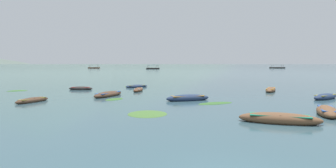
# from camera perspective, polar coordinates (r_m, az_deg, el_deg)

# --- Properties ---
(ground_plane) EXTENTS (6000.00, 6000.00, 0.00)m
(ground_plane) POSITION_cam_1_polar(r_m,az_deg,el_deg) (1506.64, -0.62, 4.37)
(ground_plane) COLOR #385660
(mountain_1) EXTENTS (2391.21, 2391.21, 607.11)m
(mountain_1) POSITION_cam_1_polar(r_m,az_deg,el_deg) (2341.73, -26.08, 11.41)
(mountain_1) COLOR slate
(mountain_1) RESTS_ON ground
(mountain_2) EXTENTS (1920.41, 1920.41, 451.09)m
(mountain_2) POSITION_cam_1_polar(r_m,az_deg,el_deg) (2176.05, -10.34, 10.28)
(mountain_2) COLOR slate
(mountain_2) RESTS_ON ground
(rowboat_0) EXTENTS (2.87, 4.22, 0.60)m
(rowboat_0) POSITION_cam_1_polar(r_m,az_deg,el_deg) (34.12, 21.19, -1.16)
(rowboat_0) COLOR brown
(rowboat_0) RESTS_ON ground
(rowboat_1) EXTENTS (2.17, 3.31, 0.51)m
(rowboat_1) POSITION_cam_1_polar(r_m,az_deg,el_deg) (25.82, -27.14, -3.14)
(rowboat_1) COLOR #4C3323
(rowboat_1) RESTS_ON ground
(rowboat_2) EXTENTS (4.27, 2.29, 0.68)m
(rowboat_2) POSITION_cam_1_polar(r_m,az_deg,el_deg) (24.13, 4.28, -3.03)
(rowboat_2) COLOR navy
(rowboat_2) RESTS_ON ground
(rowboat_3) EXTENTS (2.98, 4.42, 0.61)m
(rowboat_3) POSITION_cam_1_polar(r_m,az_deg,el_deg) (27.80, -12.74, -2.18)
(rowboat_3) COLOR #4C3323
(rowboat_3) RESTS_ON ground
(rowboat_4) EXTENTS (4.64, 2.53, 0.72)m
(rowboat_4) POSITION_cam_1_polar(r_m,az_deg,el_deg) (16.40, 22.84, -6.92)
(rowboat_4) COLOR brown
(rowboat_4) RESTS_ON ground
(rowboat_5) EXTENTS (3.34, 2.52, 0.48)m
(rowboat_5) POSITION_cam_1_polar(r_m,az_deg,el_deg) (37.30, -6.78, -0.49)
(rowboat_5) COLOR navy
(rowboat_5) RESTS_ON ground
(rowboat_6) EXTENTS (3.03, 1.11, 0.53)m
(rowboat_6) POSITION_cam_1_polar(r_m,az_deg,el_deg) (35.44, -18.26, -0.92)
(rowboat_6) COLOR #2D2826
(rowboat_6) RESTS_ON ground
(rowboat_7) EXTENTS (3.71, 3.07, 0.64)m
(rowboat_7) POSITION_cam_1_polar(r_m,az_deg,el_deg) (29.14, 30.72, -2.38)
(rowboat_7) COLOR navy
(rowboat_7) RESTS_ON ground
(rowboat_8) EXTENTS (1.32, 3.16, 0.53)m
(rowboat_8) POSITION_cam_1_polar(r_m,az_deg,el_deg) (32.21, -6.42, -1.24)
(rowboat_8) COLOR brown
(rowboat_8) RESTS_ON ground
(rowboat_9) EXTENTS (2.63, 3.89, 0.68)m
(rowboat_9) POSITION_cam_1_polar(r_m,az_deg,el_deg) (20.38, 31.02, -5.06)
(rowboat_9) COLOR brown
(rowboat_9) RESTS_ON ground
(ferry_0) EXTENTS (7.63, 3.40, 2.54)m
(ferry_0) POSITION_cam_1_polar(r_m,az_deg,el_deg) (179.79, -15.62, 3.40)
(ferry_0) COLOR brown
(ferry_0) RESTS_ON ground
(ferry_1) EXTENTS (9.99, 4.32, 2.54)m
(ferry_1) POSITION_cam_1_polar(r_m,az_deg,el_deg) (191.40, 22.43, 3.28)
(ferry_1) COLOR #2D2826
(ferry_1) RESTS_ON ground
(ferry_2) EXTENTS (7.66, 4.55, 2.54)m
(ferry_2) POSITION_cam_1_polar(r_m,az_deg,el_deg) (153.06, -3.27, 3.39)
(ferry_2) COLOR #2D2826
(ferry_2) RESTS_ON ground
(weed_patch_0) EXTENTS (1.57, 2.18, 0.14)m
(weed_patch_0) POSITION_cam_1_polar(r_m,az_deg,el_deg) (38.66, -8.34, -0.55)
(weed_patch_0) COLOR #477033
(weed_patch_0) RESTS_ON ground
(weed_patch_1) EXTENTS (2.62, 2.30, 0.14)m
(weed_patch_1) POSITION_cam_1_polar(r_m,az_deg,el_deg) (37.27, -29.68, -1.28)
(weed_patch_1) COLOR #38662D
(weed_patch_1) RESTS_ON ground
(weed_patch_2) EXTENTS (2.87, 2.89, 0.14)m
(weed_patch_2) POSITION_cam_1_polar(r_m,az_deg,el_deg) (17.76, -4.44, -6.46)
(weed_patch_2) COLOR #477033
(weed_patch_2) RESTS_ON ground
(weed_patch_3) EXTENTS (3.44, 2.32, 0.14)m
(weed_patch_3) POSITION_cam_1_polar(r_m,az_deg,el_deg) (22.67, 10.14, -4.12)
(weed_patch_3) COLOR #38662D
(weed_patch_3) RESTS_ON ground
(weed_patch_4) EXTENTS (2.10, 2.35, 0.14)m
(weed_patch_4) POSITION_cam_1_polar(r_m,az_deg,el_deg) (25.28, -11.47, -3.25)
(weed_patch_4) COLOR #38662D
(weed_patch_4) RESTS_ON ground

